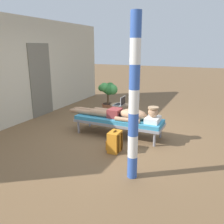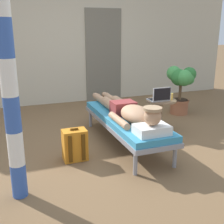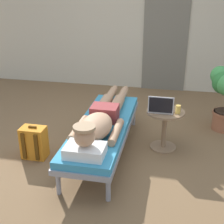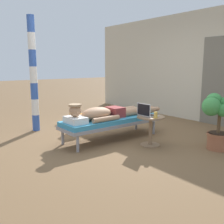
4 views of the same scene
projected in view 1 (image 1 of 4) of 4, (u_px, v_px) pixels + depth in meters
The scene contains 11 objects.
ground_plane at pixel (111, 134), 5.31m from camera, with size 40.00×40.00×0.00m, color brown.
house_wall_back at pixel (21, 70), 6.02m from camera, with size 7.60×0.20×2.70m, color beige.
house_door_panel at pixel (41, 80), 6.58m from camera, with size 0.84×0.03×2.04m, color #6D6759.
lounge_chair at pixel (119, 121), 5.17m from camera, with size 0.62×2.00×0.42m.
person_reclining at pixel (123, 114), 5.08m from camera, with size 0.53×2.17×0.33m.
side_table at pixel (119, 111), 5.93m from camera, with size 0.48×0.48×0.52m.
laptop at pixel (121, 103), 5.80m from camera, with size 0.31×0.24×0.23m.
drink_glass at pixel (123, 101), 5.99m from camera, with size 0.06×0.06×0.10m, color gold.
backpack at pixel (115, 142), 4.40m from camera, with size 0.30×0.26×0.42m.
potted_plant at pixel (108, 93), 6.88m from camera, with size 0.60×0.61×0.94m.
porch_post at pixel (134, 101), 3.26m from camera, with size 0.15×0.15×2.39m.
Camera 1 is at (-4.51, -2.09, 1.94)m, focal length 37.02 mm.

